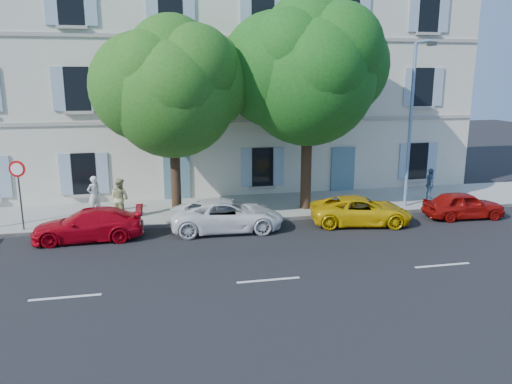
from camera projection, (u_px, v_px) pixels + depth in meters
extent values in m
plane|color=black|center=(245.00, 240.00, 19.32)|extent=(90.00, 90.00, 0.00)
cube|color=#A09E96|center=(227.00, 209.00, 23.54)|extent=(36.00, 4.50, 0.15)
cube|color=#9E998E|center=(235.00, 221.00, 21.47)|extent=(36.00, 0.16, 0.16)
cube|color=beige|center=(210.00, 79.00, 27.66)|extent=(28.00, 7.00, 12.00)
imported|color=#B00513|center=(88.00, 225.00, 19.20)|extent=(4.18, 1.70, 1.21)
imported|color=white|center=(227.00, 215.00, 20.36)|extent=(4.70, 2.32, 1.28)
imported|color=#DCAD09|center=(361.00, 211.00, 21.23)|extent=(4.56, 2.71, 1.19)
imported|color=#920C09|center=(464.00, 205.00, 22.15)|extent=(3.58, 1.59, 1.20)
cylinder|color=#3A2819|center=(176.00, 180.00, 21.46)|extent=(0.42, 0.42, 3.32)
ellipsoid|color=#2D701C|center=(173.00, 94.00, 20.62)|extent=(5.32, 5.32, 5.85)
cylinder|color=#3A2819|center=(306.00, 169.00, 22.96)|extent=(0.49, 0.49, 3.70)
ellipsoid|color=#1F691A|center=(308.00, 78.00, 22.02)|extent=(6.01, 6.01, 6.61)
cylinder|color=#383A3D|center=(21.00, 201.00, 19.81)|extent=(0.07, 0.07, 2.39)
cylinder|color=red|center=(17.00, 169.00, 19.48)|extent=(0.64, 0.18, 0.65)
cylinder|color=#7293BF|center=(410.00, 127.00, 22.87)|extent=(0.15, 0.15, 7.49)
cylinder|color=#7293BF|center=(424.00, 41.00, 21.39)|extent=(0.14, 1.31, 0.09)
cube|color=#383A3D|center=(432.00, 44.00, 20.79)|extent=(0.25, 0.43, 0.17)
imported|color=silver|center=(94.00, 195.00, 22.13)|extent=(0.76, 0.71, 1.74)
imported|color=tan|center=(120.00, 198.00, 21.51)|extent=(1.09, 1.05, 1.77)
imported|color=#486685|center=(430.00, 184.00, 24.61)|extent=(0.65, 1.02, 1.61)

